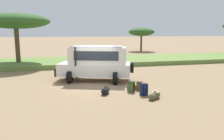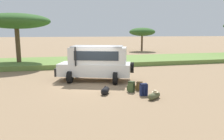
{
  "view_description": "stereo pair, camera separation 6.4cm",
  "coord_description": "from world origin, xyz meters",
  "px_view_note": "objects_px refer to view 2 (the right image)",
  "views": [
    {
      "loc": [
        -2.28,
        -13.44,
        3.34
      ],
      "look_at": [
        1.04,
        -0.28,
        1.0
      ],
      "focal_mm": 35.0,
      "sensor_mm": 36.0,
      "label": 1
    },
    {
      "loc": [
        -2.21,
        -13.46,
        3.34
      ],
      "look_at": [
        1.04,
        -0.28,
        1.0
      ],
      "focal_mm": 35.0,
      "sensor_mm": 36.0,
      "label": 2
    }
  ],
  "objects_px": {
    "duffel_bag_low_black_case": "(154,96)",
    "acacia_tree_left_mid": "(16,21)",
    "safari_vehicle": "(96,62)",
    "duffel_bag_soft_canvas": "(105,91)",
    "backpack_beside_front_wheel": "(139,86)",
    "backpack_cluster_center": "(131,87)",
    "backpack_near_rear_wheel": "(144,90)",
    "acacia_tree_centre_back": "(142,32)"
  },
  "relations": [
    {
      "from": "backpack_near_rear_wheel",
      "to": "duffel_bag_low_black_case",
      "type": "height_order",
      "value": "backpack_near_rear_wheel"
    },
    {
      "from": "safari_vehicle",
      "to": "backpack_cluster_center",
      "type": "distance_m",
      "value": 3.82
    },
    {
      "from": "safari_vehicle",
      "to": "backpack_near_rear_wheel",
      "type": "bearing_deg",
      "value": -66.71
    },
    {
      "from": "backpack_beside_front_wheel",
      "to": "duffel_bag_low_black_case",
      "type": "relative_size",
      "value": 0.63
    },
    {
      "from": "backpack_cluster_center",
      "to": "duffel_bag_low_black_case",
      "type": "bearing_deg",
      "value": -65.75
    },
    {
      "from": "backpack_near_rear_wheel",
      "to": "backpack_cluster_center",
      "type": "bearing_deg",
      "value": 117.05
    },
    {
      "from": "safari_vehicle",
      "to": "duffel_bag_soft_canvas",
      "type": "height_order",
      "value": "safari_vehicle"
    },
    {
      "from": "backpack_beside_front_wheel",
      "to": "acacia_tree_centre_back",
      "type": "xyz_separation_m",
      "value": [
        10.21,
        25.46,
        3.18
      ]
    },
    {
      "from": "backpack_near_rear_wheel",
      "to": "acacia_tree_centre_back",
      "type": "distance_m",
      "value": 28.65
    },
    {
      "from": "acacia_tree_centre_back",
      "to": "duffel_bag_soft_canvas",
      "type": "bearing_deg",
      "value": -115.54
    },
    {
      "from": "backpack_beside_front_wheel",
      "to": "duffel_bag_low_black_case",
      "type": "height_order",
      "value": "backpack_beside_front_wheel"
    },
    {
      "from": "safari_vehicle",
      "to": "backpack_beside_front_wheel",
      "type": "distance_m",
      "value": 3.88
    },
    {
      "from": "duffel_bag_low_black_case",
      "to": "acacia_tree_left_mid",
      "type": "xyz_separation_m",
      "value": [
        -8.47,
        13.29,
        4.22
      ]
    },
    {
      "from": "safari_vehicle",
      "to": "backpack_cluster_center",
      "type": "bearing_deg",
      "value": -67.65
    },
    {
      "from": "backpack_cluster_center",
      "to": "acacia_tree_left_mid",
      "type": "bearing_deg",
      "value": 123.52
    },
    {
      "from": "duffel_bag_low_black_case",
      "to": "duffel_bag_soft_canvas",
      "type": "distance_m",
      "value": 2.68
    },
    {
      "from": "duffel_bag_soft_canvas",
      "to": "acacia_tree_left_mid",
      "type": "bearing_deg",
      "value": 117.92
    },
    {
      "from": "backpack_beside_front_wheel",
      "to": "acacia_tree_centre_back",
      "type": "distance_m",
      "value": 27.61
    },
    {
      "from": "safari_vehicle",
      "to": "backpack_cluster_center",
      "type": "height_order",
      "value": "safari_vehicle"
    },
    {
      "from": "backpack_near_rear_wheel",
      "to": "duffel_bag_soft_canvas",
      "type": "relative_size",
      "value": 0.8
    },
    {
      "from": "duffel_bag_soft_canvas",
      "to": "acacia_tree_left_mid",
      "type": "relative_size",
      "value": 0.12
    },
    {
      "from": "backpack_beside_front_wheel",
      "to": "acacia_tree_left_mid",
      "type": "height_order",
      "value": "acacia_tree_left_mid"
    },
    {
      "from": "backpack_beside_front_wheel",
      "to": "duffel_bag_soft_canvas",
      "type": "distance_m",
      "value": 2.12
    },
    {
      "from": "backpack_beside_front_wheel",
      "to": "duffel_bag_soft_canvas",
      "type": "xyz_separation_m",
      "value": [
        -2.1,
        -0.3,
        -0.06
      ]
    },
    {
      "from": "backpack_near_rear_wheel",
      "to": "duffel_bag_soft_canvas",
      "type": "xyz_separation_m",
      "value": [
        -1.94,
        0.76,
        -0.13
      ]
    },
    {
      "from": "backpack_cluster_center",
      "to": "backpack_near_rear_wheel",
      "type": "xyz_separation_m",
      "value": [
        0.42,
        -0.82,
        0.02
      ]
    },
    {
      "from": "safari_vehicle",
      "to": "acacia_tree_centre_back",
      "type": "distance_m",
      "value": 25.49
    },
    {
      "from": "backpack_near_rear_wheel",
      "to": "safari_vehicle",
      "type": "bearing_deg",
      "value": 113.29
    },
    {
      "from": "backpack_beside_front_wheel",
      "to": "duffel_bag_low_black_case",
      "type": "xyz_separation_m",
      "value": [
        0.12,
        -1.8,
        -0.07
      ]
    },
    {
      "from": "backpack_beside_front_wheel",
      "to": "backpack_cluster_center",
      "type": "xyz_separation_m",
      "value": [
        -0.58,
        -0.24,
        0.05
      ]
    },
    {
      "from": "duffel_bag_low_black_case",
      "to": "acacia_tree_left_mid",
      "type": "height_order",
      "value": "acacia_tree_left_mid"
    },
    {
      "from": "backpack_cluster_center",
      "to": "duffel_bag_soft_canvas",
      "type": "distance_m",
      "value": 1.53
    },
    {
      "from": "safari_vehicle",
      "to": "duffel_bag_soft_canvas",
      "type": "relative_size",
      "value": 6.75
    },
    {
      "from": "backpack_beside_front_wheel",
      "to": "acacia_tree_centre_back",
      "type": "height_order",
      "value": "acacia_tree_centre_back"
    },
    {
      "from": "backpack_beside_front_wheel",
      "to": "backpack_near_rear_wheel",
      "type": "relative_size",
      "value": 0.78
    },
    {
      "from": "duffel_bag_soft_canvas",
      "to": "backpack_cluster_center",
      "type": "bearing_deg",
      "value": 2.25
    },
    {
      "from": "safari_vehicle",
      "to": "acacia_tree_centre_back",
      "type": "height_order",
      "value": "acacia_tree_centre_back"
    },
    {
      "from": "backpack_beside_front_wheel",
      "to": "backpack_cluster_center",
      "type": "height_order",
      "value": "backpack_cluster_center"
    },
    {
      "from": "backpack_cluster_center",
      "to": "duffel_bag_low_black_case",
      "type": "relative_size",
      "value": 0.76
    },
    {
      "from": "backpack_near_rear_wheel",
      "to": "duffel_bag_soft_canvas",
      "type": "height_order",
      "value": "backpack_near_rear_wheel"
    },
    {
      "from": "acacia_tree_centre_back",
      "to": "acacia_tree_left_mid",
      "type": "bearing_deg",
      "value": -143.04
    },
    {
      "from": "backpack_beside_front_wheel",
      "to": "duffel_bag_soft_canvas",
      "type": "relative_size",
      "value": 0.63
    }
  ]
}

